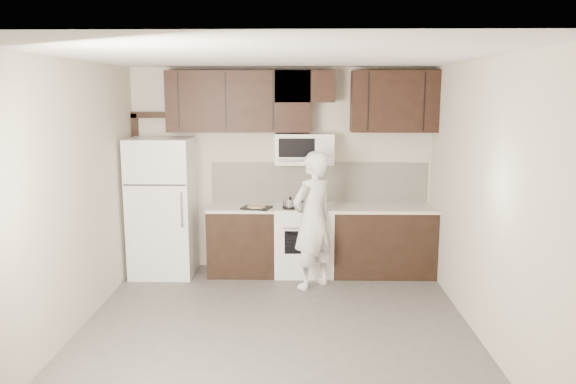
{
  "coord_description": "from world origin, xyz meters",
  "views": [
    {
      "loc": [
        0.24,
        -5.25,
        2.38
      ],
      "look_at": [
        0.11,
        0.9,
        1.28
      ],
      "focal_mm": 35.0,
      "sensor_mm": 36.0,
      "label": 1
    }
  ],
  "objects_px": {
    "refrigerator": "(163,207)",
    "stove": "(304,239)",
    "microwave": "(304,149)",
    "person": "(313,220)"
  },
  "relations": [
    {
      "from": "person",
      "to": "refrigerator",
      "type": "bearing_deg",
      "value": -57.43
    },
    {
      "from": "stove",
      "to": "microwave",
      "type": "bearing_deg",
      "value": 90.1
    },
    {
      "from": "stove",
      "to": "refrigerator",
      "type": "relative_size",
      "value": 0.52
    },
    {
      "from": "stove",
      "to": "microwave",
      "type": "xyz_separation_m",
      "value": [
        -0.0,
        0.12,
        1.19
      ]
    },
    {
      "from": "refrigerator",
      "to": "person",
      "type": "relative_size",
      "value": 1.07
    },
    {
      "from": "stove",
      "to": "microwave",
      "type": "distance_m",
      "value": 1.2
    },
    {
      "from": "stove",
      "to": "microwave",
      "type": "height_order",
      "value": "microwave"
    },
    {
      "from": "refrigerator",
      "to": "stove",
      "type": "bearing_deg",
      "value": 1.51
    },
    {
      "from": "microwave",
      "to": "refrigerator",
      "type": "xyz_separation_m",
      "value": [
        -1.85,
        -0.17,
        -0.75
      ]
    },
    {
      "from": "stove",
      "to": "microwave",
      "type": "relative_size",
      "value": 1.24
    }
  ]
}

